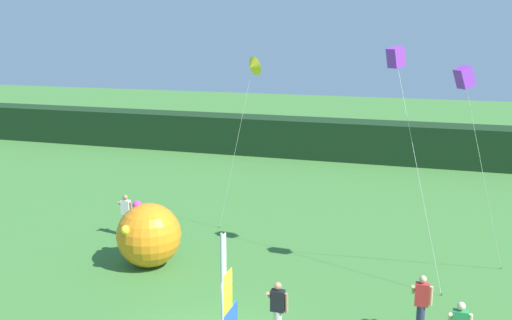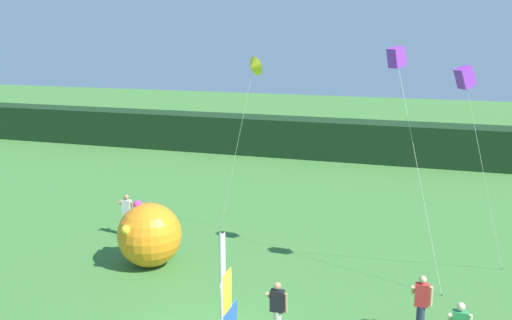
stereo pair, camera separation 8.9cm
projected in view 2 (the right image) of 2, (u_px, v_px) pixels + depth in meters
The scene contains 9 objects.
distant_treeline at pixel (355, 140), 36.72m from camera, with size 80.00×2.40×2.42m, color black.
banner_flag at pixel (226, 308), 13.43m from camera, with size 0.06×1.03×3.66m.
person_near_banner at pixel (127, 214), 23.00m from camera, with size 0.55×0.48×1.70m.
person_far_left at pixel (277, 310), 15.15m from camera, with size 0.55×0.48×1.67m.
person_far_right at pixel (421, 304), 15.39m from camera, with size 0.55×0.48×1.73m.
inflatable_balloon at pixel (149, 235), 20.09m from camera, with size 2.21×2.21×2.28m.
kite_yellow_delta_0 at pixel (253, 68), 22.09m from camera, with size 1.94×0.78×7.01m.
kite_purple_box_2 at pixel (465, 79), 16.84m from camera, with size 2.10×2.72×7.00m.
kite_purple_box_3 at pixel (397, 59), 18.16m from camera, with size 2.18×1.64×7.49m.
Camera 2 is at (5.24, -12.14, 7.98)m, focal length 41.08 mm.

